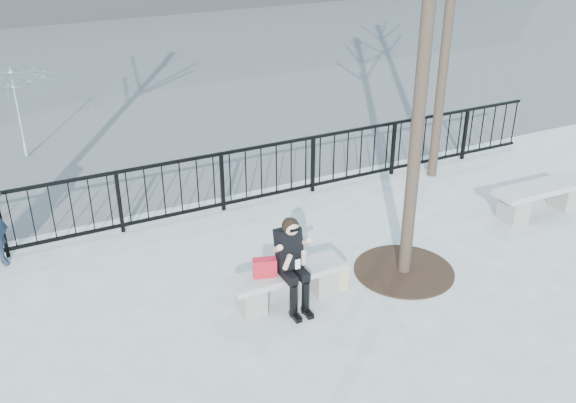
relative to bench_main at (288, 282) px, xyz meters
name	(u,v)px	position (x,y,z in m)	size (l,w,h in m)	color
ground	(288,300)	(0.00, 0.00, -0.30)	(120.00, 120.00, 0.00)	gray
street_surface	(86,62)	(0.00, 15.00, -0.30)	(60.00, 23.00, 0.01)	#474747
railing	(211,184)	(0.00, 3.00, 0.25)	(14.00, 0.06, 1.10)	black
tree_grate	(404,270)	(1.90, -0.10, -0.29)	(1.50, 1.50, 0.02)	black
bench_main	(288,282)	(0.00, 0.00, 0.00)	(1.65, 0.46, 0.49)	slate
bench_second	(541,196)	(5.15, 0.41, 0.04)	(1.84, 0.51, 0.55)	slate
seated_woman	(293,265)	(0.00, -0.16, 0.37)	(0.50, 0.64, 1.34)	black
handbag	(265,268)	(-0.33, 0.02, 0.32)	(0.31, 0.15, 0.26)	#B31623
shopping_bag	(334,279)	(0.69, -0.08, -0.10)	(0.42, 0.15, 0.40)	beige
vendor_umbrella	(19,114)	(-2.68, 7.11, 0.68)	(2.14, 2.19, 1.96)	#C8D02E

